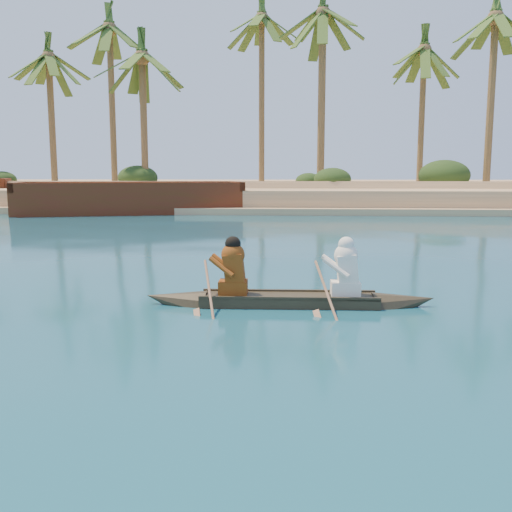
# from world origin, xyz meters

# --- Properties ---
(ground) EXTENTS (160.00, 160.00, 0.00)m
(ground) POSITION_xyz_m (0.00, 0.00, 0.00)
(ground) COLOR #0B3148
(ground) RESTS_ON ground
(sandy_embankment) EXTENTS (150.00, 51.00, 1.50)m
(sandy_embankment) POSITION_xyz_m (0.00, 46.89, 0.53)
(sandy_embankment) COLOR #E2B17F
(sandy_embankment) RESTS_ON ground
(palm_grove) EXTENTS (110.00, 14.00, 16.00)m
(palm_grove) POSITION_xyz_m (0.00, 35.00, 8.00)
(palm_grove) COLOR #486222
(palm_grove) RESTS_ON ground
(shrub_cluster) EXTENTS (100.00, 6.00, 2.40)m
(shrub_cluster) POSITION_xyz_m (0.00, 31.50, 1.20)
(shrub_cluster) COLOR #1D3814
(shrub_cluster) RESTS_ON ground
(canoe) EXTENTS (5.13, 0.79, 1.41)m
(canoe) POSITION_xyz_m (-2.74, 0.88, 0.27)
(canoe) COLOR #342C1C
(canoe) RESTS_ON ground
(barge_mid) EXTENTS (13.23, 7.33, 2.10)m
(barge_mid) POSITION_xyz_m (-12.00, 23.42, 0.73)
(barge_mid) COLOR #5B1F13
(barge_mid) RESTS_ON ground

